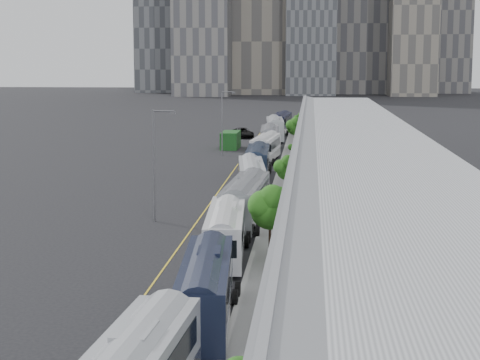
# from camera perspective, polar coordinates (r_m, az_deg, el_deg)

# --- Properties ---
(sidewalk) EXTENTS (10.00, 170.00, 0.12)m
(sidewalk) POSITION_cam_1_polar(r_m,az_deg,el_deg) (76.40, 5.59, -1.90)
(sidewalk) COLOR gray
(sidewalk) RESTS_ON ground
(lane_line) EXTENTS (0.12, 160.00, 0.02)m
(lane_line) POSITION_cam_1_polar(r_m,az_deg,el_deg) (77.02, -2.25, -1.82)
(lane_line) COLOR gold
(lane_line) RESTS_ON ground
(depot) EXTENTS (12.45, 160.40, 7.20)m
(depot) POSITION_cam_1_polar(r_m,az_deg,el_deg) (76.01, 8.64, 0.63)
(depot) COLOR gray
(depot) RESTS_ON ground
(bus_1) EXTENTS (3.41, 12.62, 3.64)m
(bus_1) POSITION_cam_1_polar(r_m,az_deg,el_deg) (42.70, -2.43, -8.15)
(bus_1) COLOR black
(bus_1) RESTS_ON ground
(bus_2) EXTENTS (3.29, 12.55, 3.63)m
(bus_2) POSITION_cam_1_polar(r_m,az_deg,el_deg) (56.38, -1.02, -4.05)
(bus_2) COLOR silver
(bus_2) RESTS_ON ground
(bus_3) EXTENTS (3.37, 13.61, 3.95)m
(bus_3) POSITION_cam_1_polar(r_m,az_deg,el_deg) (67.89, 0.40, -1.79)
(bus_3) COLOR slate
(bus_3) RESTS_ON ground
(bus_4) EXTENTS (3.77, 12.66, 3.64)m
(bus_4) POSITION_cam_1_polar(r_m,az_deg,el_deg) (82.99, 0.82, 0.00)
(bus_4) COLOR silver
(bus_4) RESTS_ON ground
(bus_5) EXTENTS (3.00, 12.88, 3.74)m
(bus_5) POSITION_cam_1_polar(r_m,az_deg,el_deg) (95.14, 1.25, 1.11)
(bus_5) COLOR #172134
(bus_5) RESTS_ON ground
(bus_6) EXTENTS (3.63, 12.94, 3.73)m
(bus_6) POSITION_cam_1_polar(r_m,az_deg,el_deg) (110.57, 1.84, 2.14)
(bus_6) COLOR white
(bus_6) RESTS_ON ground
(bus_7) EXTENTS (3.22, 13.19, 3.82)m
(bus_7) POSITION_cam_1_polar(r_m,az_deg,el_deg) (124.29, 2.11, 2.85)
(bus_7) COLOR slate
(bus_7) RESTS_ON ground
(bus_8) EXTENTS (3.76, 14.05, 4.06)m
(bus_8) POSITION_cam_1_polar(r_m,az_deg,el_deg) (140.55, 2.50, 3.54)
(bus_8) COLOR #A8AAB3
(bus_8) RESTS_ON ground
(bus_9) EXTENTS (3.84, 13.93, 4.02)m
(bus_9) POSITION_cam_1_polar(r_m,az_deg,el_deg) (153.81, 2.92, 3.95)
(bus_9) COLOR black
(bus_9) RESTS_ON ground
(tree_1) EXTENTS (2.78, 2.78, 5.23)m
(tree_1) POSITION_cam_1_polar(r_m,az_deg,el_deg) (56.01, 2.15, -1.73)
(tree_1) COLOR black
(tree_1) RESTS_ON ground
(tree_2) EXTENTS (1.80, 1.80, 4.71)m
(tree_2) POSITION_cam_1_polar(r_m,az_deg,el_deg) (75.63, 3.29, 0.87)
(tree_2) COLOR black
(tree_2) RESTS_ON ground
(tree_3) EXTENTS (1.07, 1.07, 3.39)m
(tree_3) POSITION_cam_1_polar(r_m,az_deg,el_deg) (100.80, 3.94, 2.18)
(tree_3) COLOR black
(tree_3) RESTS_ON ground
(tree_4) EXTENTS (2.36, 2.36, 4.88)m
(tree_4) POSITION_cam_1_polar(r_m,az_deg,el_deg) (126.96, 3.89, 3.89)
(tree_4) COLOR black
(tree_4) RESTS_ON ground
(tree_5) EXTENTS (1.48, 1.48, 3.96)m
(tree_5) POSITION_cam_1_polar(r_m,az_deg,el_deg) (147.90, 4.23, 4.34)
(tree_5) COLOR black
(tree_5) RESTS_ON ground
(street_lamp_near) EXTENTS (2.04, 0.22, 9.64)m
(street_lamp_near) POSITION_cam_1_polar(r_m,az_deg,el_deg) (68.86, -6.01, 1.56)
(street_lamp_near) COLOR #59595E
(street_lamp_near) RESTS_ON ground
(street_lamp_far) EXTENTS (2.04, 0.22, 9.42)m
(street_lamp_far) POSITION_cam_1_polar(r_m,az_deg,el_deg) (117.09, -1.20, 4.37)
(street_lamp_far) COLOR #59595E
(street_lamp_far) RESTS_ON ground
(shipping_container) EXTENTS (2.76, 6.38, 2.69)m
(shipping_container) POSITION_cam_1_polar(r_m,az_deg,el_deg) (127.00, -0.68, 2.85)
(shipping_container) COLOR #154517
(shipping_container) RESTS_ON ground
(suv) EXTENTS (4.99, 7.01, 1.77)m
(suv) POSITION_cam_1_polar(r_m,az_deg,el_deg) (145.25, 0.20, 3.38)
(suv) COLOR black
(suv) RESTS_ON ground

